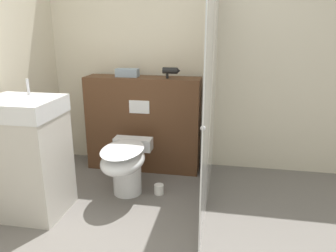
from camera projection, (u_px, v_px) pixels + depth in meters
The scene contains 8 objects.
wall_back at pixel (174, 57), 3.65m from camera, with size 8.00×0.06×2.50m.
partition_panel at pixel (143, 124), 3.69m from camera, with size 1.27×0.32×1.06m.
shower_glass at pixel (211, 97), 2.83m from camera, with size 0.04×1.67×1.99m.
toilet at pixel (125, 163), 3.12m from camera, with size 0.39×0.70×0.51m.
sink_vanity at pixel (27, 157), 2.79m from camera, with size 0.61×0.53×1.16m.
hair_drier at pixel (171, 71), 3.41m from camera, with size 0.19×0.07×0.12m.
folded_towel at pixel (127, 73), 3.54m from camera, with size 0.24×0.12×0.09m.
spare_toilet_roll at pixel (159, 189), 3.21m from camera, with size 0.09×0.09×0.10m.
Camera 1 is at (0.62, -1.74, 1.58)m, focal length 35.00 mm.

